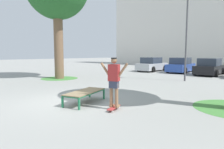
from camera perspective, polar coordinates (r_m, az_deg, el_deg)
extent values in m
plane|color=#999993|center=(8.28, -13.23, -7.55)|extent=(120.00, 120.00, 0.00)
cube|color=#237A4C|center=(8.87, -6.35, -5.27)|extent=(0.08, 0.08, 0.38)
cube|color=#237A4C|center=(8.53, -2.31, -5.69)|extent=(0.08, 0.08, 0.38)
cube|color=#237A4C|center=(7.40, -13.87, -7.68)|extent=(0.08, 0.08, 0.38)
cube|color=#237A4C|center=(6.99, -9.35, -8.39)|extent=(0.08, 0.08, 0.38)
cylinder|color=#237A4C|center=(8.07, -9.79, -4.89)|extent=(0.68, 1.81, 0.05)
cylinder|color=#237A4C|center=(7.70, -5.49, -5.36)|extent=(0.68, 1.81, 0.05)
cylinder|color=#237A4C|center=(8.65, -4.38, -4.09)|extent=(0.73, 0.30, 0.05)
cylinder|color=#237A4C|center=(7.14, -11.71, -6.36)|extent=(0.73, 0.30, 0.05)
cube|color=#847051|center=(7.87, -7.69, -4.84)|extent=(1.35, 2.04, 0.03)
cube|color=#B23333|center=(6.94, 0.54, -9.31)|extent=(0.48, 0.82, 0.02)
cylinder|color=silver|center=(7.24, 0.85, -9.14)|extent=(0.05, 0.06, 0.06)
cylinder|color=silver|center=(7.18, 1.97, -9.26)|extent=(0.05, 0.06, 0.06)
cylinder|color=silver|center=(6.74, -0.98, -10.28)|extent=(0.05, 0.06, 0.06)
cylinder|color=silver|center=(6.68, 0.21, -10.42)|extent=(0.05, 0.06, 0.06)
cylinder|color=#8E6647|center=(6.88, -0.23, -5.87)|extent=(0.11, 0.11, 0.82)
cube|color=#99704C|center=(7.02, -0.06, -8.79)|extent=(0.18, 0.26, 0.07)
cylinder|color=#8E6647|center=(6.81, 1.33, -6.00)|extent=(0.11, 0.11, 0.82)
cube|color=#99704C|center=(6.94, 1.47, -8.95)|extent=(0.18, 0.26, 0.07)
cube|color=#33384C|center=(6.78, 0.55, -2.84)|extent=(0.35, 0.30, 0.24)
cube|color=maroon|center=(6.73, 0.55, 0.53)|extent=(0.42, 0.34, 0.56)
cylinder|color=#8E6647|center=(6.84, -1.77, 1.26)|extent=(0.40, 0.22, 0.52)
cylinder|color=#8E6647|center=(6.61, 2.95, 1.09)|extent=(0.40, 0.22, 0.52)
sphere|color=#8E6647|center=(6.70, 0.56, 4.02)|extent=(0.20, 0.20, 0.20)
cylinder|color=black|center=(6.70, 0.56, 4.62)|extent=(0.19, 0.19, 0.05)
cylinder|color=brown|center=(15.91, -14.90, 7.73)|extent=(0.69, 0.69, 4.91)
cylinder|color=#47893D|center=(16.01, -14.67, -1.06)|extent=(2.78, 2.78, 0.01)
cube|color=#B7BABF|center=(22.34, 11.26, 2.27)|extent=(2.03, 4.32, 0.70)
cube|color=#2D3847|center=(22.17, 11.11, 3.98)|extent=(1.72, 2.22, 0.64)
cylinder|color=black|center=(23.90, 10.96, 2.01)|extent=(0.27, 0.62, 0.60)
cylinder|color=black|center=(23.13, 14.65, 1.79)|extent=(0.27, 0.62, 0.60)
cylinder|color=black|center=(21.66, 7.62, 1.66)|extent=(0.27, 0.62, 0.60)
cylinder|color=black|center=(20.81, 11.58, 1.42)|extent=(0.27, 0.62, 0.60)
cube|color=#28479E|center=(21.56, 18.95, 1.93)|extent=(2.18, 4.37, 0.70)
cube|color=#2D3847|center=(21.38, 18.88, 3.70)|extent=(1.79, 2.27, 0.64)
cylinder|color=black|center=(23.08, 17.98, 1.69)|extent=(0.29, 0.62, 0.60)
cylinder|color=black|center=(22.56, 22.05, 1.45)|extent=(0.29, 0.62, 0.60)
cylinder|color=black|center=(20.65, 15.53, 1.29)|extent=(0.29, 0.62, 0.60)
cylinder|color=black|center=(20.08, 20.02, 1.01)|extent=(0.29, 0.62, 0.60)
cube|color=black|center=(19.99, 25.97, 1.35)|extent=(2.01, 4.32, 0.70)
cube|color=#2D3847|center=(19.81, 25.95, 3.26)|extent=(1.71, 2.21, 0.64)
cylinder|color=black|center=(21.48, 24.60, 1.13)|extent=(0.26, 0.61, 0.60)
cylinder|color=black|center=(21.09, 29.05, 0.84)|extent=(0.26, 0.61, 0.60)
cylinder|color=black|center=(18.99, 22.49, 0.65)|extent=(0.26, 0.61, 0.60)
cylinder|color=black|center=(18.55, 27.50, 0.32)|extent=(0.26, 0.61, 0.60)
cylinder|color=#4C4C51|center=(14.83, 20.31, 8.85)|extent=(0.12, 0.12, 5.50)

